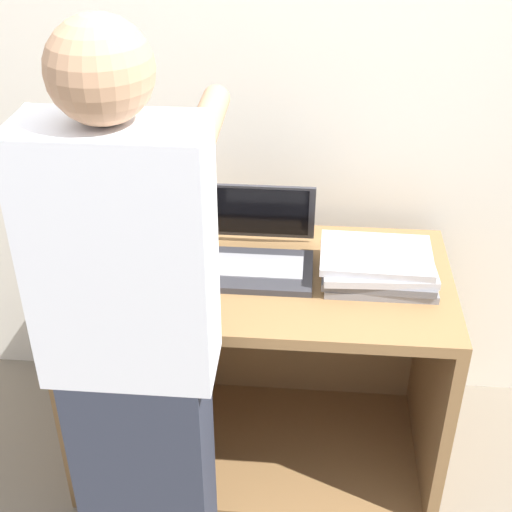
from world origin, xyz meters
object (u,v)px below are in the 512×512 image
at_px(laptop_open, 260,251).
at_px(laptop_stack_right, 378,267).
at_px(person, 134,355).
at_px(laptop_stack_left, 143,249).

relative_size(laptop_open, laptop_stack_right, 0.95).
xyz_separation_m(laptop_stack_right, person, (-0.61, -0.48, 0.02)).
height_order(laptop_stack_left, person, person).
distance_m(laptop_open, laptop_stack_right, 0.35).
distance_m(laptop_stack_left, person, 0.49).
xyz_separation_m(laptop_stack_left, laptop_stack_right, (0.70, -0.01, -0.02)).
relative_size(laptop_open, laptop_stack_left, 0.95).
distance_m(laptop_open, person, 0.59).
relative_size(laptop_stack_right, person, 0.21).
xyz_separation_m(laptop_stack_left, person, (0.09, -0.48, 0.00)).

